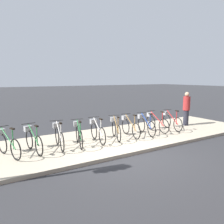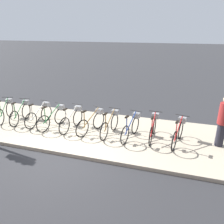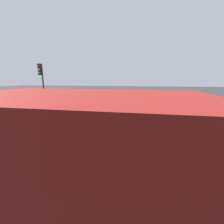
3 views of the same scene
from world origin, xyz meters
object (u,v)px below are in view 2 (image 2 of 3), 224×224
object	(u,v)px
parked_bicycle_8	(153,127)
parked_bicycle_6	(111,123)
parked_bicycle_2	(40,114)
parked_bicycle_4	(73,118)
parked_bicycle_5	(93,121)
parked_bicycle_9	(179,132)
parked_bicycle_3	(54,117)
pedestrian	(223,121)
parked_bicycle_1	(21,112)
parked_bicycle_0	(6,110)
parked_bicycle_7	(132,126)

from	to	relation	value
parked_bicycle_8	parked_bicycle_6	bearing A→B (deg)	-176.65
parked_bicycle_2	parked_bicycle_4	size ratio (longest dim) A/B	1.00
parked_bicycle_5	parked_bicycle_6	distance (m)	0.69
parked_bicycle_2	parked_bicycle_9	size ratio (longest dim) A/B	1.01
parked_bicycle_4	parked_bicycle_3	bearing A→B (deg)	-175.29
parked_bicycle_9	parked_bicycle_8	bearing A→B (deg)	172.41
parked_bicycle_4	parked_bicycle_2	bearing A→B (deg)	177.63
parked_bicycle_5	parked_bicycle_2	bearing A→B (deg)	177.86
parked_bicycle_3	parked_bicycle_5	size ratio (longest dim) A/B	1.03
parked_bicycle_2	parked_bicycle_8	world-z (taller)	same
parked_bicycle_3	pedestrian	world-z (taller)	pedestrian
pedestrian	parked_bicycle_1	bearing A→B (deg)	-178.61
parked_bicycle_1	parked_bicycle_0	bearing A→B (deg)	-178.27
parked_bicycle_0	parked_bicycle_7	bearing A→B (deg)	-0.66
parked_bicycle_2	parked_bicycle_4	distance (m)	1.44
parked_bicycle_3	parked_bicycle_8	xyz separation A→B (m)	(3.76, 0.15, 0.00)
parked_bicycle_1	parked_bicycle_8	size ratio (longest dim) A/B	0.99
parked_bicycle_0	parked_bicycle_8	distance (m)	6.06
parked_bicycle_3	parked_bicycle_8	distance (m)	3.77
parked_bicycle_8	parked_bicycle_2	bearing A→B (deg)	-179.59
parked_bicycle_6	pedestrian	xyz separation A→B (m)	(3.63, 0.20, 0.46)
parked_bicycle_6	parked_bicycle_7	size ratio (longest dim) A/B	1.01
parked_bicycle_1	parked_bicycle_9	size ratio (longest dim) A/B	1.01
parked_bicycle_0	parked_bicycle_4	distance (m)	3.06
parked_bicycle_2	parked_bicycle_4	xyz separation A→B (m)	(1.44, -0.06, 0.00)
parked_bicycle_8	parked_bicycle_9	size ratio (longest dim) A/B	1.02
parked_bicycle_0	parked_bicycle_3	xyz separation A→B (m)	(2.30, -0.07, 0.00)
parked_bicycle_4	parked_bicycle_8	bearing A→B (deg)	1.75
parked_bicycle_3	pedestrian	distance (m)	5.91
parked_bicycle_1	parked_bicycle_5	size ratio (longest dim) A/B	1.05
parked_bicycle_3	parked_bicycle_5	distance (m)	1.57
parked_bicycle_6	pedestrian	bearing A→B (deg)	3.23
parked_bicycle_2	parked_bicycle_8	size ratio (longest dim) A/B	1.00
pedestrian	parked_bicycle_7	bearing A→B (deg)	-174.70
parked_bicycle_7	parked_bicycle_6	bearing A→B (deg)	175.58
pedestrian	parked_bicycle_5	bearing A→B (deg)	-176.90
parked_bicycle_5	parked_bicycle_8	bearing A→B (deg)	3.04
parked_bicycle_3	parked_bicycle_6	size ratio (longest dim) A/B	0.98
parked_bicycle_8	pedestrian	xyz separation A→B (m)	(2.13, 0.12, 0.46)
parked_bicycle_0	parked_bicycle_4	xyz separation A→B (m)	(3.06, -0.01, 0.00)
parked_bicycle_0	parked_bicycle_7	xyz separation A→B (m)	(5.34, -0.06, 0.00)
parked_bicycle_9	parked_bicycle_5	bearing A→B (deg)	-179.91
parked_bicycle_2	parked_bicycle_6	distance (m)	2.94
parked_bicycle_4	parked_bicycle_7	world-z (taller)	same
parked_bicycle_1	parked_bicycle_9	world-z (taller)	same
parked_bicycle_0	parked_bicycle_9	distance (m)	6.90
parked_bicycle_6	parked_bicycle_4	bearing A→B (deg)	-179.85
parked_bicycle_6	parked_bicycle_7	bearing A→B (deg)	-4.42
parked_bicycle_7	parked_bicycle_0	bearing A→B (deg)	179.34
parked_bicycle_3	parked_bicycle_9	distance (m)	4.60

